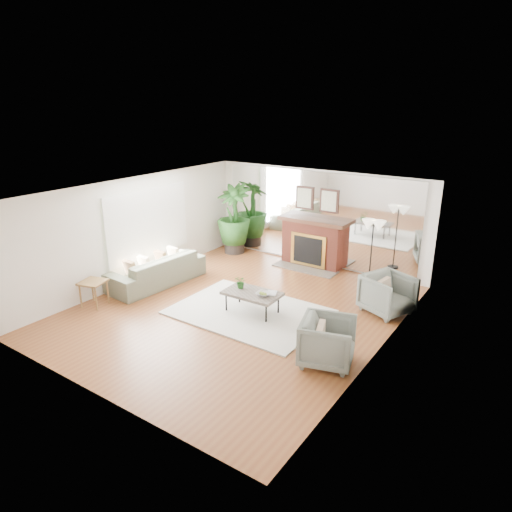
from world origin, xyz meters
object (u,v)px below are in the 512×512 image
Objects in this scene: sofa at (157,270)px; floor_lamp at (373,231)px; fireplace at (312,242)px; potted_ficus at (234,217)px; coffee_table at (252,294)px; side_table at (93,285)px; armchair_back at (388,294)px; armchair_front at (328,341)px.

floor_lamp is at bearing 124.45° from sofa.
fireplace reaches higher than potted_ficus.
fireplace is at bearing 95.79° from coffee_table.
armchair_back is at bearing 31.14° from side_table.
potted_ficus is (0.31, 4.54, 0.58)m from side_table.
armchair_back reaches higher than side_table.
armchair_back is 6.13m from side_table.
potted_ficus is at bearing 132.12° from coffee_table.
potted_ficus reaches higher than sofa.
floor_lamp reaches higher than sofa.
floor_lamp is (1.85, -0.68, 0.75)m from fireplace.
potted_ficus reaches higher than coffee_table.
armchair_back is 0.46× the size of potted_ficus.
side_table is at bearing -118.96° from fireplace.
coffee_table is 3.37m from side_table.
armchair_back is (5.05, 1.55, 0.06)m from sofa.
armchair_back is 1.50× the size of side_table.
armchair_front is 3.55m from floor_lamp.
floor_lamp is at bearing 58.76° from coffee_table.
fireplace is 3.07m from armchair_back.
armchair_front is at bearing -80.34° from floor_lamp.
coffee_table is 2.77m from armchair_back.
potted_ficus reaches higher than armchair_back.
fireplace is 3.22m from coffee_table.
sofa is 2.73× the size of armchair_front.
sofa is 1.64m from side_table.
armchair_front is at bearing -161.13° from armchair_back.
armchair_front is 6.12m from potted_ficus.
coffee_table is 4.02m from potted_ficus.
floor_lamp is (-0.57, 3.35, 1.01)m from armchair_front.
armchair_back is 2.42m from armchair_front.
side_table is (-5.07, -0.75, 0.07)m from armchair_front.
armchair_back is at bearing -31.89° from fireplace.
potted_ficus is (-2.67, 2.95, 0.63)m from coffee_table.
sofa is 3.99× the size of side_table.
floor_lamp is at bearing -6.69° from armchair_front.
sofa is 5.28m from armchair_back.
armchair_back is at bearing 34.75° from coffee_table.
potted_ficus is at bearing -173.95° from fireplace.
side_table is 0.30× the size of potted_ficus.
armchair_front is 5.13m from side_table.
potted_ficus is (0.11, 2.92, 0.70)m from sofa.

